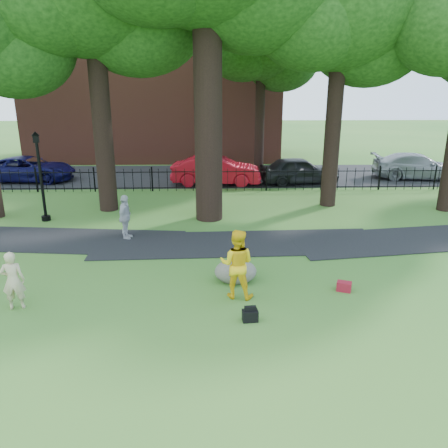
{
  "coord_description": "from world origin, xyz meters",
  "views": [
    {
      "loc": [
        0.12,
        -10.51,
        5.34
      ],
      "look_at": [
        0.48,
        2.0,
        1.35
      ],
      "focal_mm": 35.0,
      "sensor_mm": 36.0,
      "label": 1
    }
  ],
  "objects_px": {
    "boulder": "(236,270)",
    "red_sedan": "(216,170)",
    "woman": "(13,281)",
    "man": "(237,264)",
    "lamppost": "(41,178)"
  },
  "relations": [
    {
      "from": "boulder",
      "to": "red_sedan",
      "type": "height_order",
      "value": "red_sedan"
    },
    {
      "from": "woman",
      "to": "man",
      "type": "xyz_separation_m",
      "value": [
        5.54,
        0.48,
        0.17
      ]
    },
    {
      "from": "woman",
      "to": "red_sedan",
      "type": "xyz_separation_m",
      "value": [
        5.17,
        14.1,
        0.06
      ]
    },
    {
      "from": "man",
      "to": "woman",
      "type": "bearing_deg",
      "value": 18.27
    },
    {
      "from": "man",
      "to": "red_sedan",
      "type": "distance_m",
      "value": 13.62
    },
    {
      "from": "lamppost",
      "to": "red_sedan",
      "type": "bearing_deg",
      "value": 25.76
    },
    {
      "from": "boulder",
      "to": "lamppost",
      "type": "height_order",
      "value": "lamppost"
    },
    {
      "from": "man",
      "to": "lamppost",
      "type": "relative_size",
      "value": 0.51
    },
    {
      "from": "man",
      "to": "lamppost",
      "type": "distance_m",
      "value": 10.27
    },
    {
      "from": "boulder",
      "to": "man",
      "type": "bearing_deg",
      "value": -91.52
    },
    {
      "from": "man",
      "to": "red_sedan",
      "type": "bearing_deg",
      "value": -75.15
    },
    {
      "from": "man",
      "to": "lamppost",
      "type": "xyz_separation_m",
      "value": [
        -7.48,
        6.99,
        0.85
      ]
    },
    {
      "from": "man",
      "to": "lamppost",
      "type": "bearing_deg",
      "value": -29.79
    },
    {
      "from": "woman",
      "to": "red_sedan",
      "type": "relative_size",
      "value": 0.31
    },
    {
      "from": "man",
      "to": "boulder",
      "type": "bearing_deg",
      "value": -78.25
    }
  ]
}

